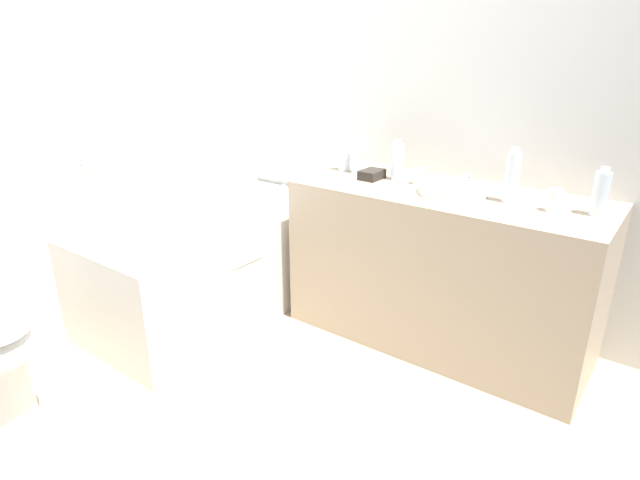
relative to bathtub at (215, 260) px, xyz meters
name	(u,v)px	position (x,y,z in m)	size (l,w,h in m)	color
ground_plane	(256,414)	(-0.59, -0.86, -0.31)	(3.76, 3.76, 0.00)	tan
wall_back_tiled	(50,92)	(-0.59, 0.43, 0.98)	(3.16, 0.10, 2.59)	silver
wall_right_mirror	(423,86)	(0.84, -0.86, 0.98)	(0.10, 2.89, 2.59)	silver
bathtub	(215,260)	(0.00, 0.00, 0.00)	(1.53, 0.77, 1.19)	silver
vanity_counter	(441,268)	(0.48, -1.21, 0.10)	(0.63, 1.54, 0.83)	tan
sink_basin	(453,189)	(0.45, -1.25, 0.54)	(0.33, 0.33, 0.05)	white
sink_faucet	(468,180)	(0.65, -1.25, 0.54)	(0.10, 0.15, 0.06)	silver
water_bottle_0	(512,177)	(0.48, -1.51, 0.63)	(0.06, 0.06, 0.25)	silver
water_bottle_1	(358,157)	(0.53, -0.64, 0.61)	(0.06, 0.06, 0.20)	silver
water_bottle_2	(600,193)	(0.50, -1.88, 0.61)	(0.06, 0.06, 0.21)	silver
water_bottle_3	(345,153)	(0.54, -0.55, 0.62)	(0.07, 0.07, 0.22)	silver
water_bottle_4	(397,161)	(0.53, -0.89, 0.62)	(0.06, 0.06, 0.22)	silver
drinking_glass_0	(554,200)	(0.45, -1.71, 0.57)	(0.06, 0.06, 0.10)	white
drinking_glass_1	(419,176)	(0.52, -1.03, 0.56)	(0.07, 0.07, 0.08)	white
amenity_basket	(372,174)	(0.46, -0.78, 0.54)	(0.14, 0.10, 0.05)	#2D2823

